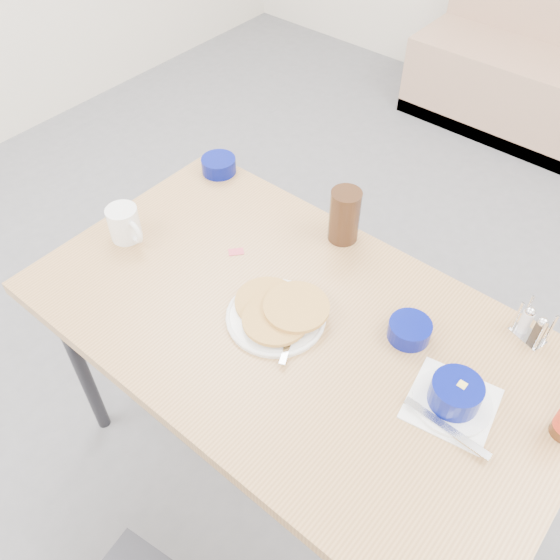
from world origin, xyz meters
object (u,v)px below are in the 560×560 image
Objects in this scene: pancake_plate at (278,313)px; creamer_bowl at (219,165)px; condiment_caddy at (532,327)px; coffee_mug at (125,224)px; dining_table at (295,339)px; amber_tumbler at (345,216)px; grits_setting at (454,397)px; butter_bowl at (409,330)px.

creamer_bowl is (-0.55, 0.35, 0.01)m from pancake_plate.
pancake_plate is 0.63m from condiment_caddy.
coffee_mug is at bearing -87.70° from creamer_bowl.
dining_table is 8.54× the size of amber_tumbler.
pancake_plate is 2.29× the size of creamer_bowl.
creamer_bowl is (-0.02, 0.40, -0.03)m from coffee_mug.
grits_setting is at bearing 6.78° from pancake_plate.
dining_table is at bearing -73.83° from amber_tumbler.
grits_setting reaches higher than butter_bowl.
dining_table is 13.13× the size of butter_bowl.
amber_tumbler reaches higher than coffee_mug.
amber_tumbler is (-0.10, 0.34, 0.14)m from dining_table.
creamer_bowl is 0.50m from amber_tumbler.
creamer_bowl is 1.08× the size of condiment_caddy.
dining_table is 0.59m from condiment_caddy.
coffee_mug reaches higher than pancake_plate.
pancake_plate is 1.08× the size of grits_setting.
creamer_bowl is 1.05× the size of butter_bowl.
grits_setting is 1.45× the size of amber_tumbler.
condiment_caddy reaches higher than dining_table.
amber_tumbler is 1.59× the size of condiment_caddy.
grits_setting is 0.30m from condiment_caddy.
creamer_bowl is at bearing 167.10° from butter_bowl.
condiment_caddy is at bearing 20.90° from coffee_mug.
grits_setting is at bearing 5.88° from coffee_mug.
creamer_bowl is 0.86m from butter_bowl.
condiment_caddy is (1.06, 0.00, 0.01)m from creamer_bowl.
pancake_plate is at bearing -150.76° from butter_bowl.
pancake_plate is 1.56× the size of amber_tumbler.
creamer_bowl is at bearing 92.30° from coffee_mug.
amber_tumbler reaches higher than pancake_plate.
pancake_plate is at bearing 5.09° from coffee_mug.
creamer_bowl is at bearing 147.15° from pancake_plate.
grits_setting is 0.21m from butter_bowl.
creamer_bowl is (-1.01, 0.30, -0.01)m from grits_setting.
coffee_mug is (-0.58, -0.06, 0.11)m from dining_table.
amber_tumbler reaches higher than butter_bowl.
dining_table is at bearing -126.67° from condiment_caddy.
amber_tumbler reaches higher than grits_setting.
coffee_mug is 1.28× the size of condiment_caddy.
amber_tumbler reaches higher than dining_table.
dining_table is at bearing -148.18° from butter_bowl.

